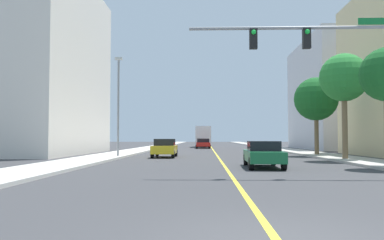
{
  "coord_description": "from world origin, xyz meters",
  "views": [
    {
      "loc": [
        -1.1,
        -5.99,
        1.57
      ],
      "look_at": [
        -1.98,
        21.85,
        2.81
      ],
      "focal_mm": 36.81,
      "sensor_mm": 36.0,
      "label": 1
    }
  ],
  "objects_px": {
    "street_lamp": "(118,101)",
    "delivery_truck": "(203,136)",
    "car_green": "(263,154)",
    "palm_mid": "(344,78)",
    "traffic_signal_mast": "(348,58)",
    "palm_far": "(316,99)",
    "car_yellow": "(165,148)",
    "car_red": "(203,143)"
  },
  "relations": [
    {
      "from": "car_yellow",
      "to": "delivery_truck",
      "type": "xyz_separation_m",
      "value": [
        2.89,
        33.0,
        1.02
      ]
    },
    {
      "from": "palm_far",
      "to": "car_yellow",
      "type": "bearing_deg",
      "value": -168.97
    },
    {
      "from": "street_lamp",
      "to": "delivery_truck",
      "type": "distance_m",
      "value": 34.5
    },
    {
      "from": "palm_mid",
      "to": "palm_far",
      "type": "distance_m",
      "value": 6.7
    },
    {
      "from": "street_lamp",
      "to": "car_green",
      "type": "bearing_deg",
      "value": -44.49
    },
    {
      "from": "traffic_signal_mast",
      "to": "street_lamp",
      "type": "relative_size",
      "value": 1.24
    },
    {
      "from": "car_green",
      "to": "car_red",
      "type": "height_order",
      "value": "car_red"
    },
    {
      "from": "palm_far",
      "to": "car_red",
      "type": "xyz_separation_m",
      "value": [
        -9.66,
        22.74,
        -4.06
      ]
    },
    {
      "from": "car_red",
      "to": "palm_mid",
      "type": "bearing_deg",
      "value": -72.7
    },
    {
      "from": "street_lamp",
      "to": "palm_mid",
      "type": "relative_size",
      "value": 1.08
    },
    {
      "from": "traffic_signal_mast",
      "to": "car_yellow",
      "type": "distance_m",
      "value": 17.83
    },
    {
      "from": "palm_far",
      "to": "car_green",
      "type": "distance_m",
      "value": 14.92
    },
    {
      "from": "traffic_signal_mast",
      "to": "palm_far",
      "type": "xyz_separation_m",
      "value": [
        3.56,
        17.26,
        -0.02
      ]
    },
    {
      "from": "car_green",
      "to": "car_red",
      "type": "xyz_separation_m",
      "value": [
        -3.26,
        35.59,
        0.03
      ]
    },
    {
      "from": "palm_far",
      "to": "car_red",
      "type": "bearing_deg",
      "value": 113.01
    },
    {
      "from": "palm_mid",
      "to": "street_lamp",
      "type": "bearing_deg",
      "value": 168.14
    },
    {
      "from": "car_yellow",
      "to": "car_green",
      "type": "relative_size",
      "value": 0.89
    },
    {
      "from": "car_red",
      "to": "palm_far",
      "type": "bearing_deg",
      "value": -67.91
    },
    {
      "from": "car_green",
      "to": "street_lamp",
      "type": "bearing_deg",
      "value": 137.12
    },
    {
      "from": "street_lamp",
      "to": "palm_far",
      "type": "xyz_separation_m",
      "value": [
        16.16,
        3.26,
        0.39
      ]
    },
    {
      "from": "car_green",
      "to": "delivery_truck",
      "type": "relative_size",
      "value": 0.53
    },
    {
      "from": "palm_mid",
      "to": "car_red",
      "type": "relative_size",
      "value": 1.67
    },
    {
      "from": "palm_mid",
      "to": "car_red",
      "type": "height_order",
      "value": "palm_mid"
    },
    {
      "from": "street_lamp",
      "to": "palm_mid",
      "type": "bearing_deg",
      "value": -11.86
    },
    {
      "from": "car_red",
      "to": "delivery_truck",
      "type": "height_order",
      "value": "delivery_truck"
    },
    {
      "from": "car_red",
      "to": "car_green",
      "type": "bearing_deg",
      "value": -85.69
    },
    {
      "from": "car_yellow",
      "to": "car_red",
      "type": "relative_size",
      "value": 0.95
    },
    {
      "from": "car_yellow",
      "to": "street_lamp",
      "type": "bearing_deg",
      "value": -167.23
    },
    {
      "from": "traffic_signal_mast",
      "to": "street_lamp",
      "type": "bearing_deg",
      "value": 131.98
    },
    {
      "from": "car_yellow",
      "to": "car_green",
      "type": "bearing_deg",
      "value": -59.0
    },
    {
      "from": "car_green",
      "to": "car_red",
      "type": "distance_m",
      "value": 35.74
    },
    {
      "from": "traffic_signal_mast",
      "to": "car_green",
      "type": "bearing_deg",
      "value": 122.73
    },
    {
      "from": "traffic_signal_mast",
      "to": "car_red",
      "type": "bearing_deg",
      "value": 98.67
    },
    {
      "from": "street_lamp",
      "to": "delivery_truck",
      "type": "height_order",
      "value": "street_lamp"
    },
    {
      "from": "delivery_truck",
      "to": "car_yellow",
      "type": "bearing_deg",
      "value": -96.19
    },
    {
      "from": "street_lamp",
      "to": "car_yellow",
      "type": "xyz_separation_m",
      "value": [
        3.55,
        0.8,
        -3.67
      ]
    },
    {
      "from": "traffic_signal_mast",
      "to": "car_green",
      "type": "xyz_separation_m",
      "value": [
        -2.84,
        4.42,
        -4.11
      ]
    },
    {
      "from": "street_lamp",
      "to": "car_red",
      "type": "xyz_separation_m",
      "value": [
        6.51,
        26.0,
        -3.67
      ]
    },
    {
      "from": "palm_mid",
      "to": "car_green",
      "type": "height_order",
      "value": "palm_mid"
    },
    {
      "from": "traffic_signal_mast",
      "to": "car_yellow",
      "type": "height_order",
      "value": "traffic_signal_mast"
    },
    {
      "from": "street_lamp",
      "to": "delivery_truck",
      "type": "xyz_separation_m",
      "value": [
        6.44,
        33.79,
        -2.66
      ]
    },
    {
      "from": "palm_mid",
      "to": "car_green",
      "type": "relative_size",
      "value": 1.55
    }
  ]
}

